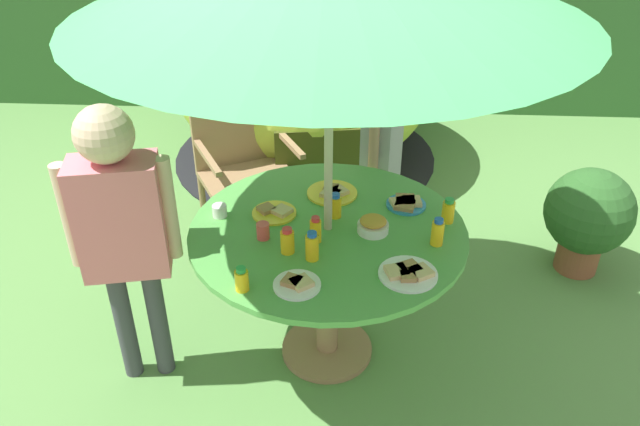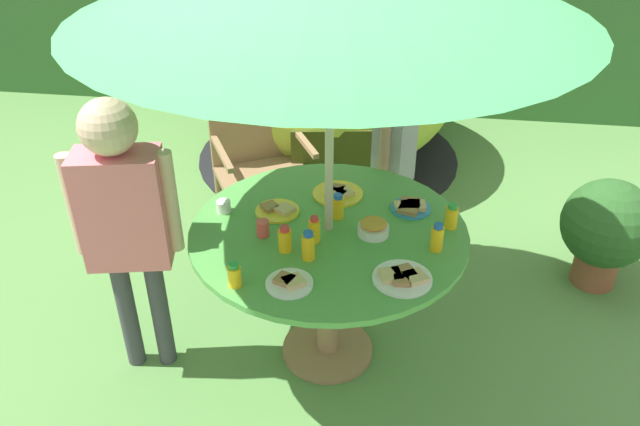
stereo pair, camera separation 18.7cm
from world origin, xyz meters
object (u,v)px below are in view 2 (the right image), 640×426
Objects in this scene: child_in_pink_shirt at (124,209)px; plate_front_edge at (410,207)px; plate_mid_right at (338,193)px; juice_bottle_spot_a at (285,239)px; plate_near_left at (278,210)px; plate_near_right at (402,277)px; juice_bottle_mid_left at (308,246)px; juice_bottle_back_edge at (437,238)px; dome_tent at (329,76)px; juice_bottle_center_front at (314,230)px; child_in_grey_shirt at (395,152)px; plate_far_right at (289,282)px; cup_far at (224,206)px; snack_bowl at (373,228)px; juice_bottle_center_back at (451,217)px; wooden_chair at (259,156)px; cup_near at (263,228)px; potted_plant at (606,227)px; garden_table at (328,255)px; juice_bottle_far_left at (338,207)px.

child_in_pink_shirt reaches higher than plate_front_edge.
juice_bottle_spot_a is (-0.17, -0.48, 0.04)m from plate_mid_right.
plate_near_left and plate_near_right have the same top height.
juice_bottle_mid_left is 0.54m from juice_bottle_back_edge.
juice_bottle_center_front is at bearing -93.51° from dome_tent.
child_in_grey_shirt reaches higher than plate_far_right.
cup_far is (-0.34, 0.26, -0.03)m from juice_bottle_spot_a.
plate_near_right is at bearing -18.62° from child_in_pink_shirt.
plate_mid_right is at bearing 81.35° from plate_far_right.
snack_bowl is 1.17× the size of juice_bottle_center_back.
wooden_chair reaches higher than cup_near.
juice_bottle_mid_left reaches higher than potted_plant.
plate_mid_right is at bearing -81.10° from wooden_chair.
garden_table is 8.94× the size of snack_bowl.
juice_bottle_back_edge is (0.11, -0.30, 0.04)m from plate_front_edge.
child_in_grey_shirt is at bearing 54.66° from plate_near_left.
dome_tent is 12.61× the size of plate_front_edge.
child_in_pink_shirt is 11.60× the size of juice_bottle_far_left.
plate_near_left is 1.55× the size of juice_bottle_mid_left.
plate_near_right is 3.62× the size of cup_far.
juice_bottle_center_back is at bearing -1.51° from juice_bottle_far_left.
juice_bottle_center_front is at bearing -6.46° from child_in_pink_shirt.
juice_bottle_center_front is (0.05, 0.31, 0.05)m from plate_far_right.
juice_bottle_back_edge is (0.52, 0.01, 0.00)m from juice_bottle_center_front.
garden_table is 0.53m from cup_far.
plate_front_edge is 1.58× the size of juice_bottle_spot_a.
juice_bottle_mid_left reaches higher than plate_mid_right.
juice_bottle_far_left is at bearing 32.32° from cup_near.
cup_near is 0.28m from cup_far.
child_in_pink_shirt reaches higher than plate_near_right.
juice_bottle_center_back is 1.80× the size of cup_far.
plate_near_right is at bearing 12.05° from plate_far_right.
snack_bowl is 0.33m from plate_near_right.
juice_bottle_center_front is at bearing -115.03° from garden_table.
garden_table is 1.19m from wooden_chair.
child_in_pink_shirt is at bearing -176.36° from juice_bottle_back_edge.
juice_bottle_center_back is at bearing 18.04° from juice_bottle_center_front.
cup_far reaches higher than plate_mid_right.
juice_bottle_center_back is at bearing 9.19° from garden_table.
juice_bottle_spot_a is at bearing -123.19° from juice_bottle_far_left.
child_in_pink_shirt is 0.93m from juice_bottle_far_left.
child_in_pink_shirt is 0.70m from juice_bottle_spot_a.
child_in_grey_shirt is 1.10m from juice_bottle_mid_left.
plate_mid_right is at bearing -8.05° from child_in_grey_shirt.
dome_tent reaches higher than plate_near_right.
juice_bottle_back_edge reaches higher than plate_front_edge.
dome_tent is (-0.28, 2.16, 0.06)m from garden_table.
cup_near is at bearing -126.10° from plate_mid_right.
juice_bottle_center_front is (-0.08, -0.20, 0.00)m from juice_bottle_far_left.
dome_tent is 2.35m from juice_bottle_spot_a.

